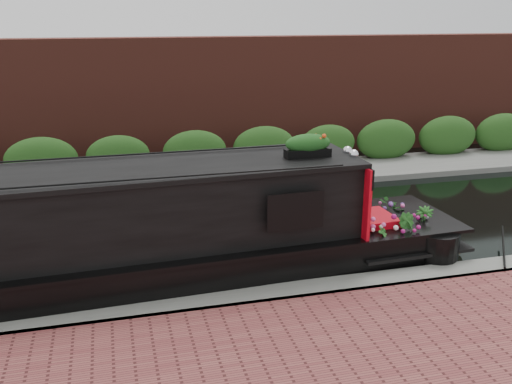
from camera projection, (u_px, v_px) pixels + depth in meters
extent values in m
plane|color=black|center=(225.00, 236.00, 12.69)|extent=(80.00, 80.00, 0.00)
cube|color=slate|center=(264.00, 306.00, 9.65)|extent=(40.00, 0.60, 0.50)
cube|color=slate|center=(196.00, 183.00, 16.56)|extent=(40.00, 2.40, 0.34)
cube|color=#244E1A|center=(191.00, 175.00, 17.39)|extent=(40.00, 1.10, 2.80)
cube|color=#5D281F|center=(182.00, 159.00, 19.33)|extent=(40.00, 1.00, 8.00)
cube|color=black|center=(91.00, 215.00, 9.71)|extent=(9.46, 2.18, 1.38)
cube|color=black|center=(87.00, 174.00, 9.49)|extent=(9.62, 2.34, 0.08)
cube|color=red|center=(348.00, 194.00, 10.85)|extent=(0.14, 1.79, 1.38)
cube|color=black|center=(295.00, 211.00, 9.66)|extent=(0.92, 0.07, 0.56)
cube|color=red|center=(371.00, 227.00, 11.20)|extent=(0.85, 0.95, 0.51)
sphere|color=white|center=(354.00, 154.00, 10.48)|extent=(0.18, 0.18, 0.18)
sphere|color=white|center=(348.00, 151.00, 10.74)|extent=(0.18, 0.18, 0.18)
cube|color=black|center=(308.00, 153.00, 10.39)|extent=(0.86, 0.28, 0.16)
ellipsoid|color=#E74B19|center=(308.00, 142.00, 10.33)|extent=(0.94, 0.27, 0.25)
imported|color=#21581E|center=(382.00, 240.00, 10.55)|extent=(0.34, 0.33, 0.53)
imported|color=#21581E|center=(408.00, 232.00, 10.72)|extent=(0.49, 0.48, 0.69)
imported|color=#21581E|center=(392.00, 213.00, 11.92)|extent=(0.66, 0.63, 0.58)
imported|color=#21581E|center=(423.00, 222.00, 11.28)|extent=(0.50, 0.50, 0.63)
imported|color=#21581E|center=(358.00, 213.00, 11.88)|extent=(0.37, 0.38, 0.60)
cylinder|color=brown|center=(451.00, 244.00, 11.81)|extent=(0.31, 0.43, 0.31)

